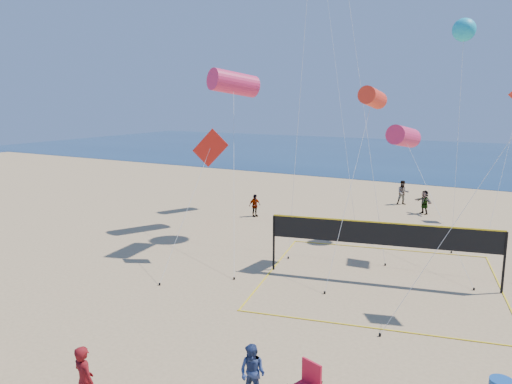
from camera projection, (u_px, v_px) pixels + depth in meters
The scene contains 13 objects.
ocean at pixel (471, 157), 65.62m from camera, with size 140.00×50.00×0.03m, color #102B4E.
woman at pixel (84, 382), 11.97m from camera, with size 0.68×0.44×1.86m, color maroon.
bystander_a at pixel (252, 373), 12.71m from camera, with size 0.73×0.57×1.50m, color navy.
far_person_0 at pixel (255, 205), 32.68m from camera, with size 0.87×0.36×1.49m, color gray.
far_person_1 at pixel (424, 202), 33.44m from camera, with size 1.49×0.47×1.61m, color gray.
far_person_3 at pixel (403, 193), 36.36m from camera, with size 0.86×0.67×1.77m, color gray.
camp_chair at pixel (308, 382), 12.48m from camera, with size 0.77×0.89×1.28m.
volleyball_net at pixel (382, 240), 20.94m from camera, with size 11.38×11.27×2.58m.
kite_0 at pixel (234, 83), 28.82m from camera, with size 6.03×9.54×9.36m.
kite_2 at pixel (373, 98), 22.35m from camera, with size 0.85×5.75×8.20m.
kite_3 at pixel (209, 152), 23.24m from camera, with size 1.85×4.32×6.29m.
kite_7 at pixel (464, 30), 25.92m from camera, with size 1.36×3.83×11.76m.
kite_10 at pixel (404, 137), 28.56m from camera, with size 5.76×9.63×6.24m.
Camera 1 is at (6.94, -8.88, 7.63)m, focal length 35.00 mm.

